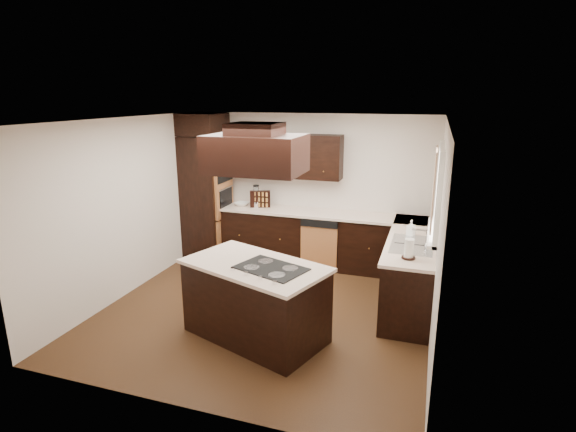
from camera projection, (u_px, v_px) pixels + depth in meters
The scene contains 30 objects.
floor at pixel (267, 309), 6.07m from camera, with size 4.20×4.20×0.02m, color #57351C.
ceiling at pixel (265, 119), 5.41m from camera, with size 4.20×4.20×0.02m, color white.
wall_back at pixel (310, 188), 7.68m from camera, with size 4.20×0.02×2.50m, color silver.
wall_front at pixel (178, 283), 3.81m from camera, with size 4.20×0.02×2.50m, color silver.
wall_left at pixel (127, 207), 6.37m from camera, with size 0.02×4.20×2.50m, color silver.
wall_right at pixel (439, 235), 5.11m from camera, with size 0.02×4.20×2.50m, color silver.
oven_column at pixel (206, 197), 7.89m from camera, with size 0.65×0.75×2.12m, color black.
wall_oven_face at pixel (224, 195), 7.77m from camera, with size 0.05×0.62×0.78m, color #C07641.
base_cabinets_back at pixel (306, 238), 7.59m from camera, with size 2.93×0.60×0.88m, color black.
base_cabinets_right at pixel (411, 270), 6.24m from camera, with size 0.60×2.40×0.88m, color black.
countertop_back at pixel (306, 212), 7.46m from camera, with size 2.93×0.63×0.04m, color #F8DBC6.
countertop_right at pixel (412, 238), 6.12m from camera, with size 0.63×2.40×0.04m, color #F8DBC6.
upper_cabinets at pixel (283, 156), 7.49m from camera, with size 2.00×0.34×0.72m, color black.
dishwasher_front at pixel (319, 248), 7.25m from camera, with size 0.60×0.05×0.72m, color #C07641.
window_frame at pixel (439, 191), 5.52m from camera, with size 0.06×1.32×1.12m, color white.
window_pane at pixel (441, 191), 5.51m from camera, with size 0.00×1.20×1.00m, color white.
curtain_left at pixel (434, 194), 5.14m from camera, with size 0.02×0.34×0.90m, color beige.
curtain_right at pixel (434, 181), 5.91m from camera, with size 0.02×0.34×0.90m, color beige.
sink_rim at pixel (412, 245), 5.79m from camera, with size 0.52×0.84×0.01m, color silver.
island at pixel (256, 302), 5.27m from camera, with size 1.59×0.87×0.88m, color black.
island_top at pixel (255, 266), 5.15m from camera, with size 1.65×0.92×0.04m, color #F8DBC6.
cooktop at pixel (271, 268), 5.00m from camera, with size 0.75×0.50×0.01m, color black.
range_hood at pixel (256, 154), 4.97m from camera, with size 1.05×0.72×0.42m, color black.
hood_duct at pixel (255, 129), 4.89m from camera, with size 0.55×0.50×0.13m, color black.
blender_base at pixel (256, 204), 7.73m from camera, with size 0.15×0.15×0.10m, color silver.
blender_pitcher at pixel (256, 194), 7.68m from camera, with size 0.13×0.13×0.26m, color silver.
spice_rack at pixel (260, 199), 7.69m from camera, with size 0.34×0.09×0.29m, color black.
mixing_bowl at pixel (242, 204), 7.82m from camera, with size 0.24×0.24×0.06m, color white.
soap_bottle at pixel (411, 228), 6.15m from camera, with size 0.10×0.10×0.22m, color white.
paper_towel at pixel (409, 249), 5.27m from camera, with size 0.11×0.11×0.24m, color white.
Camera 1 is at (1.99, -5.17, 2.80)m, focal length 28.00 mm.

